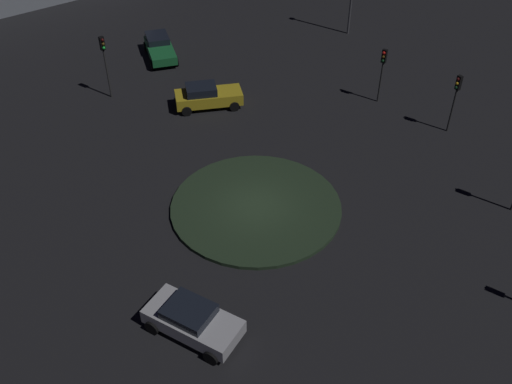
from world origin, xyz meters
TOP-DOWN VIEW (x-y plane):
  - ground_plane at (0.00, 0.00)m, footprint 114.67×114.67m
  - roundabout_island at (0.00, 0.00)m, footprint 8.96×8.96m
  - car_silver at (6.19, -5.59)m, footprint 4.33×3.84m
  - car_yellow at (-10.80, 1.26)m, footprint 2.74×4.64m
  - car_green at (-19.31, 0.50)m, footprint 4.68×2.52m
  - traffic_light_northwest at (-6.80, 11.98)m, footprint 0.37×0.40m
  - traffic_light_west at (-14.68, -4.32)m, footprint 0.39×0.35m
  - traffic_light_north at (-1.95, 13.93)m, footprint 0.33×0.37m

SIDE VIEW (x-z plane):
  - ground_plane at x=0.00m, z-range 0.00..0.00m
  - roundabout_island at x=0.00m, z-range 0.00..0.19m
  - car_silver at x=6.19m, z-range 0.04..1.45m
  - car_green at x=-19.31m, z-range 0.05..1.46m
  - car_yellow at x=-10.80m, z-range 0.01..1.60m
  - traffic_light_northwest at x=-6.80m, z-range 0.81..4.56m
  - traffic_light_north at x=-1.95m, z-range 0.82..4.63m
  - traffic_light_west at x=-14.68m, z-range 0.91..5.26m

